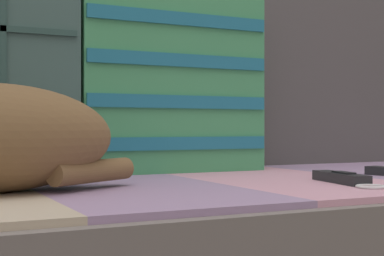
{
  "coord_description": "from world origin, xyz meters",
  "views": [
    {
      "loc": [
        -0.51,
        -0.9,
        0.46
      ],
      "look_at": [
        -0.04,
        0.05,
        0.46
      ],
      "focal_mm": 55.0,
      "sensor_mm": 36.0,
      "label": 1
    }
  ],
  "objects": [
    {
      "name": "game_remote_far",
      "position": [
        0.2,
        -0.07,
        0.36
      ],
      "size": [
        0.08,
        0.2,
        0.02
      ],
      "color": "black",
      "rests_on": "couch"
    },
    {
      "name": "sofa_backrest",
      "position": [
        0.0,
        0.48,
        0.6
      ],
      "size": [
        2.03,
        0.14,
        0.49
      ],
      "color": "#474242",
      "rests_on": "couch"
    },
    {
      "name": "throw_pillow_striped",
      "position": [
        0.04,
        0.33,
        0.56
      ],
      "size": [
        0.44,
        0.14,
        0.41
      ],
      "color": "#3D8956",
      "rests_on": "couch"
    }
  ]
}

